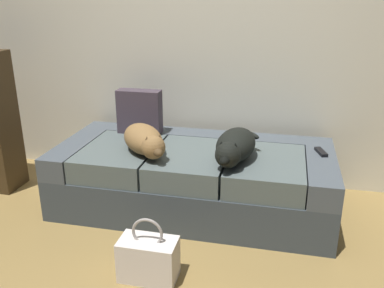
{
  "coord_description": "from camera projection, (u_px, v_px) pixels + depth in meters",
  "views": [
    {
      "loc": [
        0.61,
        -1.67,
        1.52
      ],
      "look_at": [
        0.0,
        0.99,
        0.51
      ],
      "focal_mm": 39.04,
      "sensor_mm": 36.0,
      "label": 1
    }
  ],
  "objects": [
    {
      "name": "back_wall",
      "position": [
        211.0,
        7.0,
        3.2
      ],
      "size": [
        6.4,
        0.1,
        2.8
      ],
      "primitive_type": "cube",
      "color": "beige",
      "rests_on": "ground"
    },
    {
      "name": "dog_tan",
      "position": [
        145.0,
        140.0,
        2.84
      ],
      "size": [
        0.45,
        0.5,
        0.19
      ],
      "color": "olive",
      "rests_on": "couch"
    },
    {
      "name": "dog_dark",
      "position": [
        235.0,
        146.0,
        2.72
      ],
      "size": [
        0.3,
        0.59,
        0.2
      ],
      "color": "black",
      "rests_on": "couch"
    },
    {
      "name": "throw_pillow",
      "position": [
        140.0,
        112.0,
        3.25
      ],
      "size": [
        0.34,
        0.12,
        0.34
      ],
      "primitive_type": "cube",
      "rotation": [
        0.0,
        0.0,
        0.01
      ],
      "color": "#433742",
      "rests_on": "couch"
    },
    {
      "name": "couch",
      "position": [
        194.0,
        178.0,
        3.05
      ],
      "size": [
        1.96,
        0.9,
        0.46
      ],
      "color": "#3A444B",
      "rests_on": "ground"
    },
    {
      "name": "tv_remote",
      "position": [
        321.0,
        152.0,
        2.87
      ],
      "size": [
        0.09,
        0.16,
        0.02
      ],
      "primitive_type": "cube",
      "rotation": [
        0.0,
        0.0,
        0.3
      ],
      "color": "black",
      "rests_on": "couch"
    },
    {
      "name": "handbag",
      "position": [
        148.0,
        258.0,
        2.31
      ],
      "size": [
        0.32,
        0.18,
        0.38
      ],
      "color": "white",
      "rests_on": "ground"
    }
  ]
}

